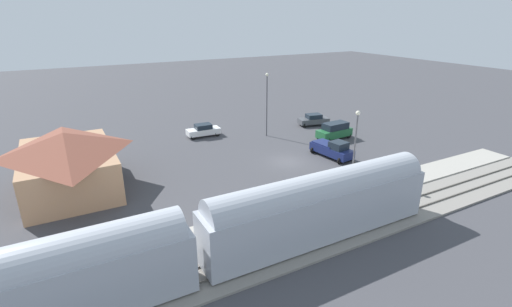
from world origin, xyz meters
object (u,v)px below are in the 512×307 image
object	(u,v)px
suv_green	(335,130)
pedestrian_on_platform	(387,173)
light_pole_near_platform	(356,137)
station_building	(68,161)
sedan_charcoal	(314,120)
sedan_white	(203,130)
passenger_train	(12,292)
light_pole_lot_center	(267,98)
pickup_navy	(332,149)
pedestrian_waiting_far	(282,206)

from	to	relation	value
suv_green	pedestrian_on_platform	bearing A→B (deg)	159.92
pedestrian_on_platform	light_pole_near_platform	world-z (taller)	light_pole_near_platform
station_building	suv_green	size ratio (longest dim) A/B	2.50
sedan_charcoal	sedan_white	xyz separation A→B (m)	(2.80, 16.55, 0.00)
passenger_train	station_building	bearing A→B (deg)	-11.04
station_building	suv_green	xyz separation A→B (m)	(0.05, -32.06, -1.77)
sedan_white	light_pole_lot_center	size ratio (longest dim) A/B	0.53
sedan_charcoal	suv_green	xyz separation A→B (m)	(-6.56, 1.45, 0.27)
light_pole_near_platform	pickup_navy	bearing A→B (deg)	-21.34
pedestrian_on_platform	sedan_charcoal	xyz separation A→B (m)	(20.47, -6.53, -0.40)
sedan_white	light_pole_lot_center	world-z (taller)	light_pole_lot_center
pickup_navy	light_pole_near_platform	size ratio (longest dim) A/B	0.78
sedan_charcoal	pickup_navy	bearing A→B (deg)	152.43
pedestrian_on_platform	suv_green	world-z (taller)	suv_green
pedestrian_waiting_far	suv_green	size ratio (longest dim) A/B	0.34
pedestrian_waiting_far	sedan_white	size ratio (longest dim) A/B	0.37
suv_green	light_pole_near_platform	bearing A→B (deg)	147.86
pedestrian_on_platform	pickup_navy	size ratio (longest dim) A/B	0.31
pickup_navy	station_building	bearing A→B (deg)	79.11
station_building	sedan_white	distance (m)	19.51
sedan_white	light_pole_lot_center	bearing A→B (deg)	-116.61
pedestrian_waiting_far	light_pole_near_platform	distance (m)	11.43
passenger_train	sedan_charcoal	world-z (taller)	passenger_train
pickup_navy	light_pole_lot_center	world-z (taller)	light_pole_lot_center
pedestrian_on_platform	sedan_white	bearing A→B (deg)	23.28
passenger_train	pedestrian_on_platform	xyz separation A→B (m)	(4.14, -30.49, -1.58)
sedan_charcoal	light_pole_lot_center	distance (m)	9.92
suv_green	sedan_white	world-z (taller)	suv_green
suv_green	sedan_white	distance (m)	17.77
pedestrian_waiting_far	station_building	bearing A→B (deg)	45.17
passenger_train	pedestrian_waiting_far	bearing A→B (deg)	-78.92
pedestrian_waiting_far	sedan_white	bearing A→B (deg)	-5.79
passenger_train	light_pole_lot_center	world-z (taller)	light_pole_lot_center
sedan_white	suv_green	bearing A→B (deg)	-121.82
suv_green	light_pole_lot_center	size ratio (longest dim) A/B	0.58
sedan_white	station_building	bearing A→B (deg)	119.03
sedan_charcoal	light_pole_lot_center	xyz separation A→B (m)	(-1.07, 8.81, 4.44)
station_building	pickup_navy	size ratio (longest dim) A/B	2.24
pedestrian_waiting_far	pickup_navy	size ratio (longest dim) A/B	0.31
station_building	light_pole_near_platform	bearing A→B (deg)	-114.14
sedan_charcoal	sedan_white	size ratio (longest dim) A/B	1.05
sedan_charcoal	sedan_white	bearing A→B (deg)	80.38
passenger_train	light_pole_near_platform	world-z (taller)	light_pole_near_platform
passenger_train	sedan_white	distance (m)	34.28
sedan_charcoal	suv_green	world-z (taller)	suv_green
pedestrian_waiting_far	sedan_charcoal	xyz separation A→B (m)	(21.07, -18.97, -0.40)
station_building	pedestrian_waiting_far	size ratio (longest dim) A/B	7.32
suv_green	sedan_charcoal	bearing A→B (deg)	-12.47
passenger_train	pickup_navy	world-z (taller)	passenger_train
station_building	suv_green	distance (m)	32.11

